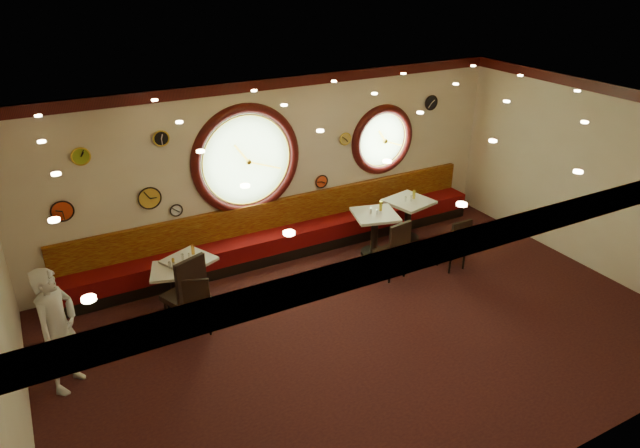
{
  "coord_description": "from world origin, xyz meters",
  "views": [
    {
      "loc": [
        -3.91,
        -5.77,
        5.08
      ],
      "look_at": [
        -0.35,
        0.8,
        1.5
      ],
      "focal_mm": 32.0,
      "sensor_mm": 36.0,
      "label": 1
    }
  ],
  "objects_px": {
    "table_d": "(408,215)",
    "condiment_a_bottle": "(173,263)",
    "condiment_b_bottle": "(193,249)",
    "condiment_d_bottle": "(414,194)",
    "chair_d": "(456,241)",
    "waiter": "(58,330)",
    "condiment_c_pepper": "(377,212)",
    "table_b": "(191,274)",
    "chair_a": "(187,288)",
    "condiment_b_pepper": "(189,256)",
    "condiment_b_salt": "(183,257)",
    "table_c": "(375,229)",
    "condiment_a_salt": "(170,265)",
    "table_a": "(174,283)",
    "condiment_d_salt": "(406,199)",
    "chair_c": "(395,246)",
    "condiment_a_pepper": "(174,266)",
    "chair_b": "(197,301)",
    "condiment_c_salt": "(371,211)",
    "condiment_c_bottle": "(381,206)",
    "condiment_d_pepper": "(411,198)"
  },
  "relations": [
    {
      "from": "table_a",
      "to": "waiter",
      "type": "xyz_separation_m",
      "value": [
        -1.7,
        -1.1,
        0.42
      ]
    },
    {
      "from": "condiment_b_bottle",
      "to": "waiter",
      "type": "xyz_separation_m",
      "value": [
        -2.11,
        -1.34,
        0.05
      ]
    },
    {
      "from": "table_d",
      "to": "chair_d",
      "type": "xyz_separation_m",
      "value": [
        0.05,
        -1.33,
        0.03
      ]
    },
    {
      "from": "chair_c",
      "to": "condiment_c_bottle",
      "type": "relative_size",
      "value": 3.59
    },
    {
      "from": "table_b",
      "to": "table_c",
      "type": "bearing_deg",
      "value": -2.14
    },
    {
      "from": "condiment_c_bottle",
      "to": "chair_b",
      "type": "bearing_deg",
      "value": -166.88
    },
    {
      "from": "table_c",
      "to": "condiment_d_bottle",
      "type": "height_order",
      "value": "condiment_d_bottle"
    },
    {
      "from": "condiment_b_salt",
      "to": "condiment_d_bottle",
      "type": "height_order",
      "value": "condiment_d_bottle"
    },
    {
      "from": "condiment_d_salt",
      "to": "waiter",
      "type": "bearing_deg",
      "value": -168.43
    },
    {
      "from": "condiment_d_bottle",
      "to": "table_d",
      "type": "bearing_deg",
      "value": -168.32
    },
    {
      "from": "waiter",
      "to": "chair_c",
      "type": "bearing_deg",
      "value": -45.95
    },
    {
      "from": "table_d",
      "to": "condiment_a_salt",
      "type": "height_order",
      "value": "table_d"
    },
    {
      "from": "condiment_b_bottle",
      "to": "condiment_d_bottle",
      "type": "distance_m",
      "value": 4.3
    },
    {
      "from": "condiment_b_pepper",
      "to": "condiment_c_pepper",
      "type": "distance_m",
      "value": 3.4
    },
    {
      "from": "condiment_d_salt",
      "to": "condiment_d_bottle",
      "type": "height_order",
      "value": "condiment_d_bottle"
    },
    {
      "from": "condiment_d_salt",
      "to": "table_d",
      "type": "bearing_deg",
      "value": 5.05
    },
    {
      "from": "condiment_c_pepper",
      "to": "table_b",
      "type": "bearing_deg",
      "value": 177.19
    },
    {
      "from": "condiment_a_pepper",
      "to": "condiment_b_bottle",
      "type": "xyz_separation_m",
      "value": [
        0.38,
        0.25,
        0.07
      ]
    },
    {
      "from": "table_d",
      "to": "condiment_a_salt",
      "type": "bearing_deg",
      "value": -178.28
    },
    {
      "from": "chair_b",
      "to": "condiment_c_pepper",
      "type": "xyz_separation_m",
      "value": [
        3.59,
        0.77,
        0.32
      ]
    },
    {
      "from": "table_a",
      "to": "condiment_d_salt",
      "type": "xyz_separation_m",
      "value": [
        4.5,
        0.17,
        0.45
      ]
    },
    {
      "from": "chair_d",
      "to": "condiment_b_bottle",
      "type": "relative_size",
      "value": 3.57
    },
    {
      "from": "chair_a",
      "to": "condiment_b_salt",
      "type": "distance_m",
      "value": 0.8
    },
    {
      "from": "condiment_b_salt",
      "to": "chair_a",
      "type": "bearing_deg",
      "value": -101.9
    },
    {
      "from": "chair_a",
      "to": "condiment_b_pepper",
      "type": "xyz_separation_m",
      "value": [
        0.27,
        0.8,
        0.08
      ]
    },
    {
      "from": "table_c",
      "to": "condiment_c_salt",
      "type": "height_order",
      "value": "condiment_c_salt"
    },
    {
      "from": "chair_c",
      "to": "chair_d",
      "type": "bearing_deg",
      "value": -21.52
    },
    {
      "from": "chair_b",
      "to": "condiment_b_bottle",
      "type": "distance_m",
      "value": 1.13
    },
    {
      "from": "chair_b",
      "to": "waiter",
      "type": "relative_size",
      "value": 0.34
    },
    {
      "from": "condiment_d_bottle",
      "to": "table_c",
      "type": "bearing_deg",
      "value": -168.18
    },
    {
      "from": "table_d",
      "to": "table_b",
      "type": "bearing_deg",
      "value": -179.22
    },
    {
      "from": "table_d",
      "to": "condiment_a_bottle",
      "type": "height_order",
      "value": "table_d"
    },
    {
      "from": "table_c",
      "to": "condiment_a_pepper",
      "type": "bearing_deg",
      "value": 179.99
    },
    {
      "from": "condiment_d_salt",
      "to": "condiment_c_bottle",
      "type": "bearing_deg",
      "value": -169.73
    },
    {
      "from": "table_d",
      "to": "condiment_c_pepper",
      "type": "height_order",
      "value": "condiment_c_pepper"
    },
    {
      "from": "chair_b",
      "to": "condiment_d_pepper",
      "type": "xyz_separation_m",
      "value": [
        4.48,
        0.95,
        0.35
      ]
    },
    {
      "from": "table_d",
      "to": "condiment_b_pepper",
      "type": "distance_m",
      "value": 4.28
    },
    {
      "from": "table_b",
      "to": "table_c",
      "type": "distance_m",
      "value": 3.4
    },
    {
      "from": "condiment_d_salt",
      "to": "condiment_b_pepper",
      "type": "bearing_deg",
      "value": -179.65
    },
    {
      "from": "chair_c",
      "to": "condiment_b_salt",
      "type": "bearing_deg",
      "value": 155.23
    },
    {
      "from": "chair_a",
      "to": "condiment_b_salt",
      "type": "xyz_separation_m",
      "value": [
        0.16,
        0.78,
        0.09
      ]
    },
    {
      "from": "condiment_d_salt",
      "to": "condiment_d_bottle",
      "type": "xyz_separation_m",
      "value": [
        0.21,
        0.03,
        0.04
      ]
    },
    {
      "from": "table_c",
      "to": "condiment_b_bottle",
      "type": "relative_size",
      "value": 5.52
    },
    {
      "from": "table_a",
      "to": "condiment_d_salt",
      "type": "height_order",
      "value": "condiment_d_salt"
    },
    {
      "from": "table_a",
      "to": "chair_a",
      "type": "relative_size",
      "value": 1.06
    },
    {
      "from": "table_d",
      "to": "condiment_a_bottle",
      "type": "distance_m",
      "value": 4.55
    },
    {
      "from": "chair_d",
      "to": "table_b",
      "type": "bearing_deg",
      "value": 162.98
    },
    {
      "from": "chair_d",
      "to": "condiment_d_salt",
      "type": "height_order",
      "value": "chair_d"
    },
    {
      "from": "condiment_c_salt",
      "to": "condiment_c_pepper",
      "type": "xyz_separation_m",
      "value": [
        0.08,
        -0.07,
        -0.01
      ]
    },
    {
      "from": "table_c",
      "to": "chair_c",
      "type": "height_order",
      "value": "chair_c"
    }
  ]
}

